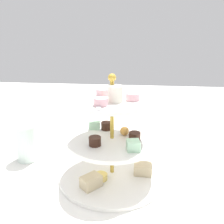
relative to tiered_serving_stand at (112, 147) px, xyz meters
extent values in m
plane|color=white|center=(0.00, 0.00, -0.09)|extent=(2.40, 2.40, 0.00)
cylinder|color=white|center=(0.00, 0.00, -0.08)|extent=(0.29, 0.29, 0.01)
cylinder|color=white|center=(0.00, 0.00, 0.02)|extent=(0.24, 0.24, 0.01)
cylinder|color=white|center=(0.00, 0.00, 0.12)|extent=(0.19, 0.19, 0.01)
cylinder|color=gold|center=(0.00, 0.00, 0.05)|extent=(0.01, 0.01, 0.27)
sphere|color=gold|center=(0.00, 0.00, 0.19)|extent=(0.02, 0.02, 0.02)
cube|color=#CCB78E|center=(0.00, 0.08, -0.06)|extent=(0.04, 0.05, 0.03)
cube|color=#CCB78E|center=(-0.07, -0.04, -0.06)|extent=(0.06, 0.05, 0.03)
cube|color=#CCB78E|center=(0.07, -0.04, -0.06)|extent=(0.06, 0.06, 0.03)
cylinder|color=#E5C660|center=(0.04, -0.03, -0.07)|extent=(0.04, 0.04, 0.01)
cylinder|color=#381E14|center=(-0.06, -0.02, 0.04)|extent=(0.03, 0.03, 0.02)
cylinder|color=#381E14|center=(0.05, -0.04, 0.04)|extent=(0.03, 0.03, 0.02)
cylinder|color=#381E14|center=(0.01, 0.06, 0.04)|extent=(0.03, 0.03, 0.02)
cube|color=#B2E5BC|center=(0.06, 0.06, 0.04)|extent=(0.03, 0.03, 0.02)
cube|color=#B2E5BC|center=(-0.06, -0.06, 0.04)|extent=(0.03, 0.03, 0.02)
sphere|color=gold|center=(-0.02, 0.03, 0.04)|extent=(0.02, 0.02, 0.02)
cylinder|color=#F2B7C1|center=(-0.04, -0.03, 0.14)|extent=(0.03, 0.03, 0.02)
cylinder|color=#F2B7C1|center=(0.05, -0.02, 0.14)|extent=(0.03, 0.03, 0.02)
cylinder|color=#F2B7C1|center=(-0.01, 0.05, 0.14)|extent=(0.03, 0.03, 0.02)
cylinder|color=white|center=(0.01, 0.01, 0.15)|extent=(0.04, 0.04, 0.04)
cube|color=silver|center=(-0.04, -0.03, 0.13)|extent=(0.09, 0.04, 0.00)
cube|color=silver|center=(0.04, -0.03, 0.13)|extent=(0.09, 0.03, 0.00)
cylinder|color=silver|center=(-0.06, -0.27, -0.03)|extent=(0.07, 0.07, 0.11)
cube|color=silver|center=(-0.33, 0.02, -0.08)|extent=(0.04, 0.17, 0.00)
camera|label=1|loc=(0.56, 0.06, 0.29)|focal=37.39mm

